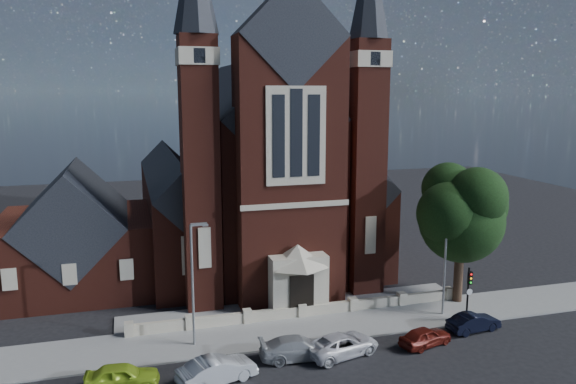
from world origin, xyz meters
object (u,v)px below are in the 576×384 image
object	(u,v)px
traffic_signal	(469,287)
car_white_suv	(342,344)
street_lamp_left	(194,277)
car_silver_b	(298,348)
church	(251,174)
car_lime_van	(122,376)
street_lamp_right	(446,255)
parish_hall	(75,240)
car_silver_a	(217,370)
car_dark_red	(425,337)
street_tree	(465,215)
car_navy	(474,322)

from	to	relation	value
traffic_signal	car_white_suv	world-z (taller)	traffic_signal
street_lamp_left	car_silver_b	xyz separation A→B (m)	(5.81, -3.46, -3.91)
church	car_lime_van	world-z (taller)	church
church	car_silver_b	distance (m)	23.71
traffic_signal	car_white_suv	xyz separation A→B (m)	(-10.36, -2.18, -1.91)
street_lamp_right	car_lime_van	size ratio (longest dim) A/B	2.00
parish_hall	traffic_signal	world-z (taller)	parish_hall
car_silver_a	car_dark_red	size ratio (longest dim) A/B	1.23
street_lamp_left	car_white_suv	size ratio (longest dim) A/B	1.67
street_tree	car_silver_b	xyz separation A→B (m)	(-14.70, -5.17, -6.27)
street_lamp_right	car_dark_red	size ratio (longest dim) A/B	2.21
parish_hall	car_silver_a	size ratio (longest dim) A/B	2.70
church	car_silver_a	world-z (taller)	church
car_lime_van	parish_hall	bearing A→B (deg)	16.70
street_lamp_left	car_lime_van	xyz separation A→B (m)	(-4.51, -4.06, -3.91)
car_lime_van	car_white_suv	distance (m)	13.07
parish_hall	car_white_suv	world-z (taller)	parish_hall
street_lamp_left	car_silver_a	distance (m)	6.30
car_dark_red	church	bearing A→B (deg)	-0.14
street_tree	car_navy	size ratio (longest dim) A/B	2.82
parish_hall	car_silver_b	size ratio (longest dim) A/B	2.57
street_lamp_right	traffic_signal	distance (m)	2.71
parish_hall	car_lime_van	bearing A→B (deg)	-78.80
car_lime_van	car_navy	bearing A→B (deg)	-81.82
parish_hall	car_silver_b	xyz separation A→B (m)	(13.90, -17.46, -3.32)
street_tree	traffic_signal	xyz separation A→B (m)	(-1.60, -3.28, -4.38)
traffic_signal	car_dark_red	distance (m)	5.72
street_lamp_right	car_lime_van	distance (m)	23.21
car_silver_b	car_navy	xyz separation A→B (m)	(12.66, 0.48, -0.06)
car_lime_van	car_dark_red	size ratio (longest dim) A/B	1.10
car_navy	church	bearing A→B (deg)	18.58
church	street_lamp_left	xyz separation A→B (m)	(-7.91, -18.94, -3.59)
church	street_lamp_left	size ratio (longest dim) A/B	4.31
car_lime_van	car_navy	distance (m)	23.01
parish_hall	street_lamp_right	distance (m)	29.62
traffic_signal	car_lime_van	size ratio (longest dim) A/B	0.99
street_tree	car_silver_a	distance (m)	21.89
church	parish_hall	world-z (taller)	church
parish_hall	traffic_signal	distance (m)	31.20
street_lamp_left	car_navy	distance (m)	19.13
car_silver_a	car_white_suv	xyz separation A→B (m)	(7.95, 1.20, -0.07)
street_tree	car_dark_red	size ratio (longest dim) A/B	2.92
street_tree	street_lamp_left	xyz separation A→B (m)	(-20.51, -1.71, -2.36)
car_navy	traffic_signal	bearing A→B (deg)	-24.47
car_silver_b	car_white_suv	bearing A→B (deg)	-93.16
parish_hall	street_lamp_right	bearing A→B (deg)	-28.22
car_silver_b	car_navy	world-z (taller)	car_silver_b
street_tree	car_silver_b	bearing A→B (deg)	-160.64
parish_hall	street_tree	world-z (taller)	street_tree
parish_hall	car_dark_red	world-z (taller)	parish_hall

